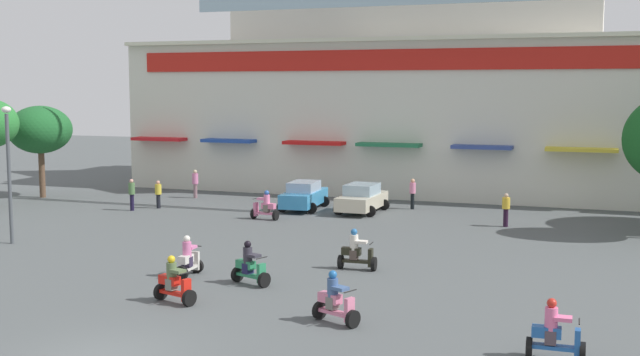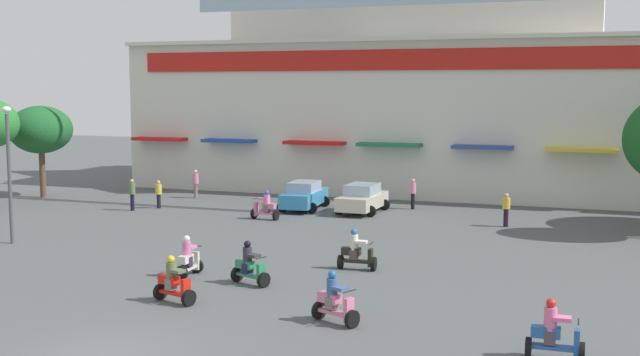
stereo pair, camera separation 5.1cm
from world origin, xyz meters
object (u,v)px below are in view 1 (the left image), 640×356
Objects in this scene: scooter_rider_9 at (335,302)px; pedestrian_4 at (158,193)px; streetlamp_near at (9,163)px; pedestrian_2 at (413,192)px; parked_car_0 at (304,195)px; scooter_rider_4 at (188,260)px; parked_car_1 at (362,198)px; scooter_rider_1 at (265,207)px; scooter_rider_6 at (555,335)px; scooter_rider_8 at (357,253)px; scooter_rider_5 at (174,283)px; pedestrian_0 at (195,182)px; scooter_rider_7 at (250,267)px; pedestrian_3 at (506,208)px; plaza_tree_2 at (40,130)px; pedestrian_1 at (132,193)px.

scooter_rider_9 is 23.85m from pedestrian_4.
pedestrian_2 is at bearing 47.24° from streetlamp_near.
scooter_rider_4 is (1.68, -16.14, -0.16)m from parked_car_0.
scooter_rider_1 is at bearing -136.36° from parked_car_1.
scooter_rider_6 reaches higher than scooter_rider_1.
parked_car_0 is at bearing 118.39° from scooter_rider_8.
scooter_rider_4 is 0.26× the size of streetlamp_near.
pedestrian_4 is at bearing -168.11° from parked_car_1.
scooter_rider_5 is 24.01m from pedestrian_0.
scooter_rider_7 is at bearing -94.51° from pedestrian_2.
scooter_rider_6 is (11.65, -1.44, 0.01)m from scooter_rider_5.
pedestrian_3 is at bearing 64.29° from scooter_rider_7.
pedestrian_3 reaches higher than scooter_rider_9.
pedestrian_0 reaches higher than pedestrian_4.
scooter_rider_4 is 0.99× the size of scooter_rider_9.
scooter_rider_6 is 6.25m from scooter_rider_9.
scooter_rider_1 is 12.68m from streetlamp_near.
scooter_rider_5 is 11.74m from scooter_rider_6.
scooter_rider_8 is at bearing -84.88° from pedestrian_2.
plaza_tree_2 reaches higher than scooter_rider_6.
scooter_rider_6 is at bearing -45.80° from scooter_rider_8.
pedestrian_0 is 13.60m from pedestrian_2.
scooter_rider_1 is at bearing -11.74° from pedestrian_4.
streetlamp_near is (-19.84, -11.48, 2.61)m from pedestrian_3.
pedestrian_2 reaches higher than pedestrian_3.
scooter_rider_9 is (5.08, -19.76, -0.14)m from parked_car_1.
plaza_tree_2 reaches higher than scooter_rider_9.
scooter_rider_7 is at bearing -75.58° from parked_car_0.
parked_car_0 is 9.50m from pedestrian_1.
scooter_rider_6 is at bearing -39.42° from pedestrian_4.
pedestrian_1 is 15.57m from pedestrian_2.
scooter_rider_5 is (19.88, -18.47, -3.54)m from plaza_tree_2.
plaza_tree_2 is 14.97m from streetlamp_near.
scooter_rider_8 is (7.04, -13.03, -0.15)m from parked_car_0.
scooter_rider_1 is at bearing -1.95° from pedestrian_1.
pedestrian_2 reaches higher than parked_car_0.
plaza_tree_2 reaches higher than scooter_rider_1.
pedestrian_4 is at bearing 144.35° from scooter_rider_8.
scooter_rider_9 is (4.22, -3.32, 0.02)m from scooter_rider_7.
pedestrian_4 reaches higher than scooter_rider_1.
scooter_rider_1 is 0.89× the size of pedestrian_2.
scooter_rider_6 reaches higher than scooter_rider_9.
pedestrian_0 is at bearing 168.56° from pedestrian_3.
scooter_rider_8 is at bearing -26.86° from plaza_tree_2.
pedestrian_2 is at bearing 20.63° from parked_car_0.
scooter_rider_7 is 0.97× the size of pedestrian_4.
streetlamp_near reaches higher than scooter_rider_1.
streetlamp_near is at bearing -122.87° from parked_car_0.
plaza_tree_2 is 23.04m from pedestrian_2.
scooter_rider_8 is at bearing 30.09° from scooter_rider_4.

